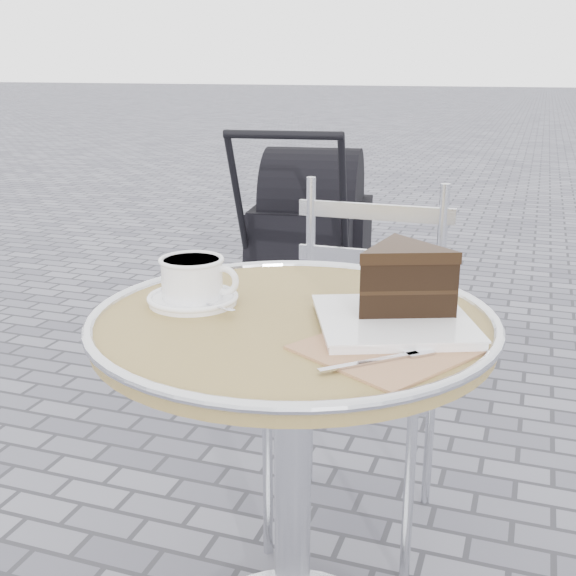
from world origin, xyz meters
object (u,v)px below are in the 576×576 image
(cappuccino_set, at_px, (193,283))
(cake_plate_set, at_px, (401,288))
(baby_stroller, at_px, (309,249))
(cafe_table, at_px, (293,402))
(bistro_chair, at_px, (365,318))

(cappuccino_set, xyz_separation_m, cake_plate_set, (0.38, 0.02, 0.02))
(cappuccino_set, bearing_deg, baby_stroller, 93.49)
(cafe_table, relative_size, cappuccino_set, 4.02)
(cappuccino_set, relative_size, cake_plate_set, 0.44)
(cake_plate_set, distance_m, baby_stroller, 1.75)
(cafe_table, xyz_separation_m, cake_plate_set, (0.18, 0.03, 0.23))
(baby_stroller, bearing_deg, bistro_chair, -74.17)
(cafe_table, height_order, baby_stroller, baby_stroller)
(cafe_table, bearing_deg, cake_plate_set, 10.24)
(cafe_table, distance_m, cake_plate_set, 0.29)
(cafe_table, xyz_separation_m, bistro_chair, (0.01, 0.55, -0.02))
(bistro_chair, bearing_deg, baby_stroller, 113.99)
(cafe_table, bearing_deg, cappuccino_set, 175.64)
(cake_plate_set, bearing_deg, bistro_chair, 85.98)
(cappuccino_set, xyz_separation_m, bistro_chair, (0.21, 0.53, -0.22))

